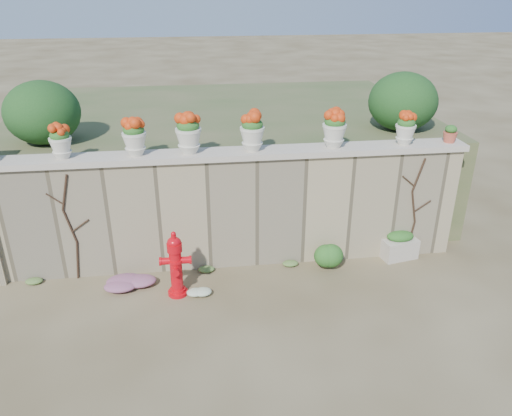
{
  "coord_description": "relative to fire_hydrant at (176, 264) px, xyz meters",
  "views": [
    {
      "loc": [
        -0.61,
        -6.03,
        4.7
      ],
      "look_at": [
        0.37,
        1.4,
        1.23
      ],
      "focal_mm": 35.0,
      "sensor_mm": 36.0,
      "label": 1
    }
  ],
  "objects": [
    {
      "name": "urn_pot_3",
      "position": [
        1.34,
        0.92,
        1.84
      ],
      "size": [
        0.4,
        0.4,
        0.63
      ],
      "color": "beige",
      "rests_on": "wall_cap"
    },
    {
      "name": "vine_right",
      "position": [
        4.22,
        0.7,
        0.42
      ],
      "size": [
        0.6,
        0.04,
        1.91
      ],
      "color": "black",
      "rests_on": "ground"
    },
    {
      "name": "planter_box",
      "position": [
        4.02,
        0.67,
        -0.33
      ],
      "size": [
        0.7,
        0.49,
        0.53
      ],
      "rotation": [
        0.0,
        0.0,
        0.2
      ],
      "color": "beige",
      "rests_on": "ground"
    },
    {
      "name": "ground",
      "position": [
        0.99,
        -0.88,
        -0.57
      ],
      "size": [
        80.0,
        80.0,
        0.0
      ],
      "primitive_type": "plane",
      "color": "#4E3F27",
      "rests_on": "ground"
    },
    {
      "name": "fire_hydrant",
      "position": [
        0.0,
        0.0,
        0.0
      ],
      "size": [
        0.48,
        0.34,
        1.13
      ],
      "rotation": [
        0.0,
        0.0,
        -0.02
      ],
      "color": "red",
      "rests_on": "ground"
    },
    {
      "name": "back_shrub_right",
      "position": [
        4.39,
        2.12,
        1.98
      ],
      "size": [
        1.3,
        1.3,
        1.1
      ],
      "primitive_type": "ellipsoid",
      "color": "#143814",
      "rests_on": "raised_fill"
    },
    {
      "name": "urn_pot_4",
      "position": [
        2.72,
        0.92,
        1.84
      ],
      "size": [
        0.4,
        0.4,
        0.63
      ],
      "color": "beige",
      "rests_on": "wall_cap"
    },
    {
      "name": "white_flowers",
      "position": [
        0.36,
        -0.12,
        -0.49
      ],
      "size": [
        0.44,
        0.35,
        0.16
      ],
      "primitive_type": "ellipsoid",
      "color": "white",
      "rests_on": "ground"
    },
    {
      "name": "urn_pot_2",
      "position": [
        0.31,
        0.92,
        1.85
      ],
      "size": [
        0.42,
        0.42,
        0.66
      ],
      "color": "beige",
      "rests_on": "wall_cap"
    },
    {
      "name": "vine_left",
      "position": [
        -1.68,
        0.7,
        0.42
      ],
      "size": [
        0.6,
        0.04,
        1.91
      ],
      "color": "black",
      "rests_on": "ground"
    },
    {
      "name": "wall_cap",
      "position": [
        0.99,
        0.92,
        1.48
      ],
      "size": [
        8.1,
        0.52,
        0.1
      ],
      "primitive_type": "cube",
      "color": "beige",
      "rests_on": "stone_wall"
    },
    {
      "name": "raised_fill",
      "position": [
        0.99,
        4.12,
        0.43
      ],
      "size": [
        9.0,
        6.0,
        2.0
      ],
      "primitive_type": "cube",
      "color": "#384C23",
      "rests_on": "ground"
    },
    {
      "name": "terracotta_pot",
      "position": [
        4.79,
        0.92,
        1.66
      ],
      "size": [
        0.24,
        0.24,
        0.29
      ],
      "color": "#B34B36",
      "rests_on": "wall_cap"
    },
    {
      "name": "urn_pot_5",
      "position": [
        3.97,
        0.92,
        1.8
      ],
      "size": [
        0.35,
        0.35,
        0.54
      ],
      "color": "beige",
      "rests_on": "wall_cap"
    },
    {
      "name": "urn_pot_1",
      "position": [
        -0.54,
        0.92,
        1.83
      ],
      "size": [
        0.38,
        0.38,
        0.6
      ],
      "color": "beige",
      "rests_on": "wall_cap"
    },
    {
      "name": "stone_wall",
      "position": [
        0.99,
        0.92,
        0.43
      ],
      "size": [
        8.0,
        0.4,
        2.0
      ],
      "primitive_type": "cube",
      "color": "#968664",
      "rests_on": "ground"
    },
    {
      "name": "magenta_clump",
      "position": [
        -0.8,
        0.27,
        -0.46
      ],
      "size": [
        0.83,
        0.55,
        0.22
      ],
      "primitive_type": "ellipsoid",
      "color": "#B52499",
      "rests_on": "ground"
    },
    {
      "name": "green_shrub",
      "position": [
        2.61,
        0.35,
        -0.27
      ],
      "size": [
        0.64,
        0.58,
        0.61
      ],
      "primitive_type": "ellipsoid",
      "color": "#1E5119",
      "rests_on": "ground"
    },
    {
      "name": "urn_pot_0",
      "position": [
        -1.68,
        0.92,
        1.8
      ],
      "size": [
        0.35,
        0.35,
        0.54
      ],
      "color": "beige",
      "rests_on": "wall_cap"
    },
    {
      "name": "back_shrub_left",
      "position": [
        -2.21,
        2.12,
        1.98
      ],
      "size": [
        1.3,
        1.3,
        1.1
      ],
      "primitive_type": "ellipsoid",
      "color": "#143814",
      "rests_on": "raised_fill"
    }
  ]
}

